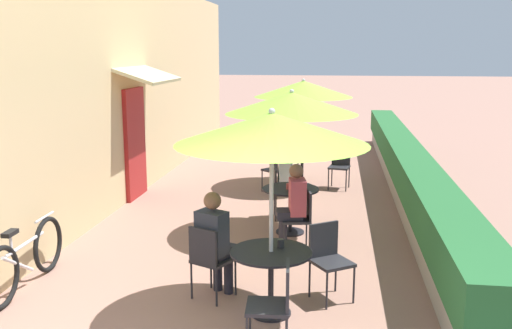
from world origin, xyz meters
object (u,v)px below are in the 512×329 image
(coffee_cup_mid, at_px, (289,186))
(coffee_cup_far, at_px, (302,151))
(seated_patron_near_back, at_px, (215,239))
(seated_patron_mid_right, at_px, (293,203))
(cafe_chair_mid_left, at_px, (281,189))
(cafe_chair_near_right, at_px, (328,255))
(cafe_chair_near_left, at_px, (276,300))
(patio_table_far, at_px, (302,160))
(patio_table_near, at_px, (271,266))
(coffee_cup_near, at_px, (281,243))
(seated_patron_mid_left, at_px, (288,179))
(patio_table_mid, at_px, (290,199))
(cafe_chair_far_right, at_px, (278,167))
(cafe_chair_near_back, at_px, (209,256))
(cafe_chair_far_back, at_px, (340,163))
(patio_umbrella_mid, at_px, (292,103))
(cafe_chair_mid_right, at_px, (301,215))
(patio_umbrella_near, at_px, (272,129))
(cafe_chair_far_left, at_px, (289,155))
(patio_umbrella_far, at_px, (303,89))
(bicycle_leaning, at_px, (26,259))

(coffee_cup_mid, relative_size, coffee_cup_far, 1.00)
(seated_patron_near_back, relative_size, seated_patron_mid_right, 1.00)
(cafe_chair_mid_left, bearing_deg, seated_patron_mid_right, 1.51)
(coffee_cup_mid, bearing_deg, cafe_chair_near_right, -73.94)
(cafe_chair_near_left, distance_m, patio_table_far, 6.72)
(patio_table_near, height_order, coffee_cup_near, coffee_cup_near)
(seated_patron_mid_left, bearing_deg, patio_table_mid, -2.60)
(cafe_chair_far_right, bearing_deg, patio_table_near, -134.23)
(patio_table_near, distance_m, seated_patron_mid_left, 3.59)
(cafe_chair_near_back, bearing_deg, cafe_chair_far_back, 100.90)
(patio_umbrella_mid, height_order, cafe_chair_mid_right, patio_umbrella_mid)
(cafe_chair_near_back, xyz_separation_m, patio_umbrella_mid, (0.71, 2.54, 1.50))
(cafe_chair_mid_left, xyz_separation_m, seated_patron_mid_right, (0.32, -1.52, 0.17))
(patio_umbrella_near, height_order, patio_table_mid, patio_umbrella_near)
(patio_umbrella_mid, height_order, seated_patron_mid_left, patio_umbrella_mid)
(cafe_chair_far_back, bearing_deg, coffee_cup_mid, 86.35)
(seated_patron_mid_left, bearing_deg, patio_table_far, 167.56)
(patio_table_mid, height_order, cafe_chair_mid_left, cafe_chair_mid_left)
(patio_umbrella_near, bearing_deg, patio_umbrella_mid, 90.43)
(cafe_chair_near_back, relative_size, cafe_chair_far_right, 1.00)
(cafe_chair_far_left, height_order, cafe_chair_far_back, same)
(coffee_cup_far, bearing_deg, patio_table_far, 94.80)
(patio_table_mid, distance_m, seated_patron_mid_right, 0.79)
(seated_patron_mid_right, xyz_separation_m, cafe_chair_far_back, (0.66, 3.84, -0.17))
(patio_umbrella_far, distance_m, bicycle_leaning, 6.60)
(bicycle_leaning, bearing_deg, cafe_chair_near_back, -1.50)
(cafe_chair_far_right, bearing_deg, seated_patron_mid_right, -129.64)
(cafe_chair_far_right, bearing_deg, patio_table_far, 5.61)
(seated_patron_near_back, distance_m, seated_patron_mid_left, 3.26)
(cafe_chair_near_left, xyz_separation_m, cafe_chair_mid_left, (-0.37, 4.33, 0.00))
(cafe_chair_mid_right, height_order, patio_umbrella_far, patio_umbrella_far)
(cafe_chair_near_back, distance_m, patio_table_far, 5.72)
(bicycle_leaning, bearing_deg, patio_umbrella_near, -6.71)
(seated_patron_mid_right, height_order, cafe_chair_far_right, seated_patron_mid_right)
(patio_umbrella_far, bearing_deg, patio_umbrella_near, -89.69)
(cafe_chair_near_back, height_order, cafe_chair_mid_left, same)
(patio_umbrella_far, relative_size, bicycle_leaning, 1.23)
(cafe_chair_near_back, xyz_separation_m, seated_patron_mid_left, (0.61, 3.32, 0.17))
(cafe_chair_near_left, bearing_deg, seated_patron_mid_left, -0.91)
(patio_table_near, height_order, seated_patron_mid_left, seated_patron_mid_left)
(seated_patron_mid_left, xyz_separation_m, patio_table_far, (0.09, 2.36, -0.14))
(patio_table_mid, bearing_deg, coffee_cup_near, -87.66)
(cafe_chair_mid_right, bearing_deg, seated_patron_mid_right, 90.00)
(patio_umbrella_near, relative_size, cafe_chair_far_back, 2.57)
(patio_table_mid, height_order, coffee_cup_mid, coffee_cup_mid)
(patio_umbrella_near, distance_m, seated_patron_mid_left, 3.83)
(cafe_chair_near_left, height_order, patio_table_mid, cafe_chair_near_left)
(cafe_chair_near_back, bearing_deg, cafe_chair_mid_right, 88.33)
(cafe_chair_mid_left, bearing_deg, coffee_cup_far, 164.67)
(seated_patron_mid_left, relative_size, patio_table_far, 1.43)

